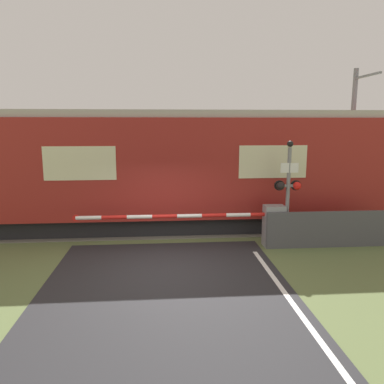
{
  "coord_description": "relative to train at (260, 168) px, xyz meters",
  "views": [
    {
      "loc": [
        -0.06,
        -9.06,
        3.62
      ],
      "look_at": [
        0.84,
        2.16,
        1.58
      ],
      "focal_mm": 35.0,
      "sensor_mm": 36.0,
      "label": 1
    }
  ],
  "objects": [
    {
      "name": "roadside_fence",
      "position": [
        1.39,
        -2.75,
        -1.53
      ],
      "size": [
        3.73,
        0.06,
        1.1
      ],
      "color": "#4C4C51",
      "rests_on": "ground_plane"
    },
    {
      "name": "ground_plane",
      "position": [
        -3.43,
        -4.03,
        -2.08
      ],
      "size": [
        80.0,
        80.0,
        0.0
      ],
      "primitive_type": "plane",
      "color": "#5B6B3D"
    },
    {
      "name": "train",
      "position": [
        0.0,
        0.0,
        0.0
      ],
      "size": [
        21.75,
        3.13,
        4.07
      ],
      "color": "black",
      "rests_on": "ground_plane"
    },
    {
      "name": "crossing_barrier",
      "position": [
        -0.69,
        -2.47,
        -1.39
      ],
      "size": [
        6.2,
        0.44,
        1.24
      ],
      "color": "gray",
      "rests_on": "ground_plane"
    },
    {
      "name": "signal_post",
      "position": [
        0.21,
        -2.48,
        -0.29
      ],
      "size": [
        0.8,
        0.26,
        3.15
      ],
      "color": "gray",
      "rests_on": "ground_plane"
    },
    {
      "name": "catenary_pole",
      "position": [
        4.55,
        2.3,
        1.01
      ],
      "size": [
        0.2,
        1.9,
        5.89
      ],
      "color": "slate",
      "rests_on": "ground_plane"
    },
    {
      "name": "track_bed",
      "position": [
        -3.43,
        0.0,
        -2.06
      ],
      "size": [
        36.0,
        3.2,
        0.13
      ],
      "color": "#666056",
      "rests_on": "ground_plane"
    }
  ]
}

